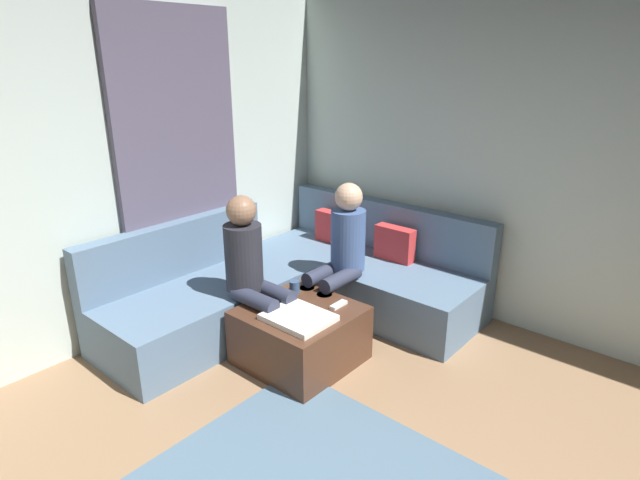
% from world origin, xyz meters
% --- Properties ---
extents(wall_back, '(6.00, 0.12, 2.70)m').
position_xyz_m(wall_back, '(0.00, 2.94, 1.35)').
color(wall_back, silver).
rests_on(wall_back, ground_plane).
extents(curtain_panel, '(0.06, 1.10, 2.50)m').
position_xyz_m(curtain_panel, '(-2.84, 1.30, 1.25)').
color(curtain_panel, '#595166').
rests_on(curtain_panel, ground_plane).
extents(sectional_couch, '(2.10, 2.55, 0.87)m').
position_xyz_m(sectional_couch, '(-2.08, 1.88, 0.28)').
color(sectional_couch, slate).
rests_on(sectional_couch, ground_plane).
extents(ottoman, '(0.76, 0.76, 0.42)m').
position_xyz_m(ottoman, '(-1.56, 1.33, 0.21)').
color(ottoman, '#4C2D1E').
rests_on(ottoman, ground_plane).
extents(folded_blanket, '(0.44, 0.36, 0.04)m').
position_xyz_m(folded_blanket, '(-1.46, 1.21, 0.44)').
color(folded_blanket, white).
rests_on(folded_blanket, ottoman).
extents(coffee_mug, '(0.08, 0.08, 0.10)m').
position_xyz_m(coffee_mug, '(-1.78, 1.51, 0.47)').
color(coffee_mug, '#334C72').
rests_on(coffee_mug, ottoman).
extents(game_remote, '(0.05, 0.15, 0.02)m').
position_xyz_m(game_remote, '(-1.38, 1.55, 0.43)').
color(game_remote, white).
rests_on(game_remote, ottoman).
extents(person_on_couch_back, '(0.30, 0.60, 1.20)m').
position_xyz_m(person_on_couch_back, '(-1.68, 1.93, 0.66)').
color(person_on_couch_back, '#2D3347').
rests_on(person_on_couch_back, ground_plane).
extents(person_on_couch_side, '(0.60, 0.30, 1.20)m').
position_xyz_m(person_on_couch_side, '(-1.93, 1.23, 0.66)').
color(person_on_couch_side, '#2D3347').
rests_on(person_on_couch_side, ground_plane).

